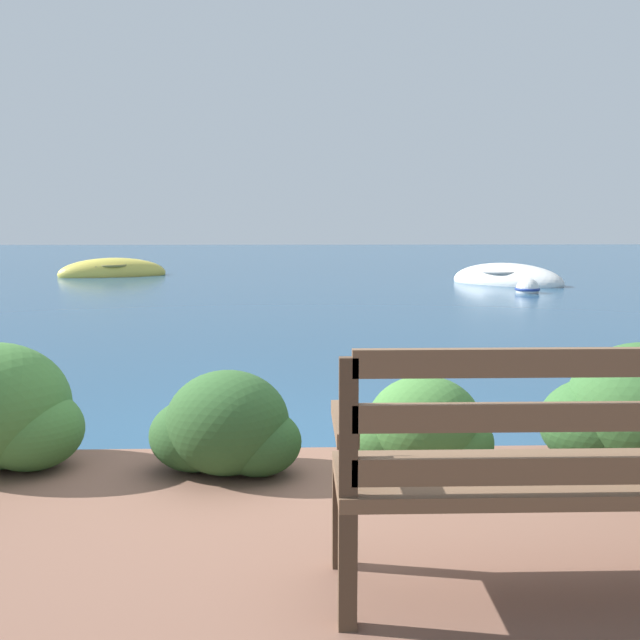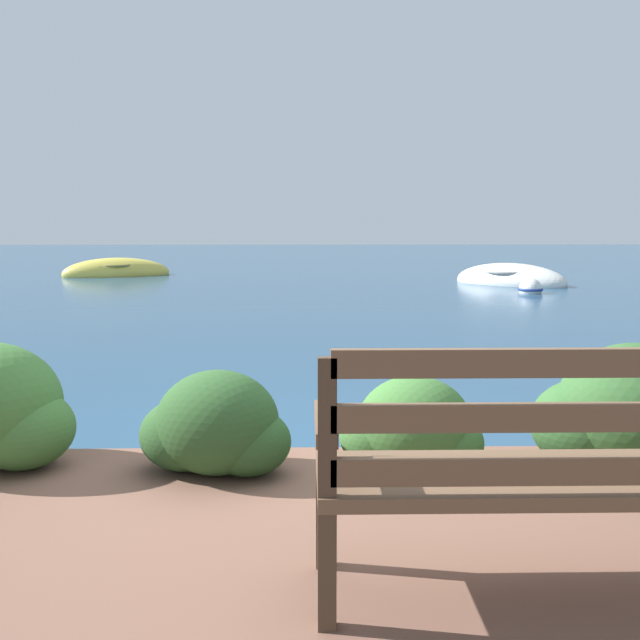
{
  "view_description": "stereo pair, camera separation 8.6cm",
  "coord_description": "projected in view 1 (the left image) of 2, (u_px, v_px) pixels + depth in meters",
  "views": [
    {
      "loc": [
        -0.04,
        -4.02,
        1.54
      ],
      "look_at": [
        0.22,
        5.38,
        0.21
      ],
      "focal_mm": 40.0,
      "sensor_mm": 36.0,
      "label": 1
    },
    {
      "loc": [
        0.05,
        -4.02,
        1.54
      ],
      "look_at": [
        0.22,
        5.38,
        0.21
      ],
      "focal_mm": 40.0,
      "sensor_mm": 36.0,
      "label": 2
    }
  ],
  "objects": [
    {
      "name": "park_bench",
      "position": [
        571.0,
        466.0,
        2.44
      ],
      "size": [
        1.62,
        0.48,
        0.93
      ],
      "rotation": [
        0.0,
        0.0,
        -0.08
      ],
      "color": "#433123",
      "rests_on": "patio_terrace"
    },
    {
      "name": "rowboat_nearest",
      "position": [
        507.0,
        281.0,
        17.09
      ],
      "size": [
        2.93,
        2.86,
        0.89
      ],
      "rotation": [
        0.0,
        0.0,
        5.53
      ],
      "color": "silver",
      "rests_on": "ground_plane"
    },
    {
      "name": "ground_plane",
      "position": [
        307.0,
        483.0,
        4.2
      ],
      "size": [
        80.0,
        80.0,
        0.0
      ],
      "color": "navy"
    },
    {
      "name": "rowboat_mid",
      "position": [
        113.0,
        273.0,
        19.54
      ],
      "size": [
        3.06,
        1.97,
        0.87
      ],
      "rotation": [
        0.0,
        0.0,
        3.5
      ],
      "color": "#DBC64C",
      "rests_on": "ground_plane"
    },
    {
      "name": "hedge_clump_right",
      "position": [
        422.0,
        430.0,
        3.75
      ],
      "size": [
        0.75,
        0.54,
        0.51
      ],
      "color": "#38662D",
      "rests_on": "patio_terrace"
    },
    {
      "name": "hedge_clump_far_right",
      "position": [
        640.0,
        416.0,
        3.75
      ],
      "size": [
        1.01,
        0.73,
        0.69
      ],
      "color": "#2D5628",
      "rests_on": "patio_terrace"
    },
    {
      "name": "hedge_clump_centre",
      "position": [
        226.0,
        429.0,
        3.72
      ],
      "size": [
        0.81,
        0.58,
        0.55
      ],
      "color": "#284C23",
      "rests_on": "patio_terrace"
    },
    {
      "name": "mooring_buoy",
      "position": [
        527.0,
        289.0,
        15.02
      ],
      "size": [
        0.52,
        0.52,
        0.48
      ],
      "color": "white",
      "rests_on": "ground_plane"
    }
  ]
}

